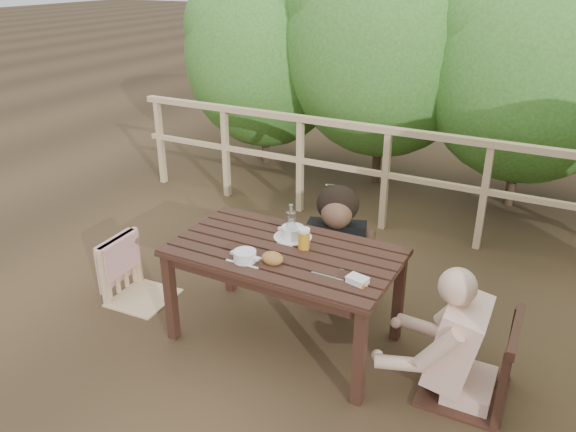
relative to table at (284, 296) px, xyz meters
The scene contains 15 objects.
ground 0.34m from the table, ahead, with size 60.00×60.00×0.00m, color #4D3822.
table is the anchor object (origin of this frame).
chair_left 1.20m from the table, behind, with size 0.45×0.45×0.90m, color tan.
chair_far 0.79m from the table, 87.44° to the left, with size 0.41×0.41×0.82m, color black.
chair_right 1.22m from the table, ahead, with size 0.51×0.51×1.03m, color black.
woman 0.89m from the table, 87.50° to the left, with size 0.56×0.69×1.39m, color black, non-canonical shape.
diner_right 1.28m from the table, ahead, with size 0.54×0.67×1.34m, color #DFAD98, non-canonical shape.
railing 2.01m from the table, 90.00° to the left, with size 5.60×0.10×1.01m, color tan.
hedge_row 3.58m from the table, 82.87° to the left, with size 6.60×1.60×3.80m, color #3C7229, non-canonical shape.
soup_near 0.47m from the table, 119.18° to the right, with size 0.24×0.24×0.08m, color white.
soup_far 0.42m from the table, 100.78° to the left, with size 0.26×0.26×0.09m, color white.
bread_roll 0.42m from the table, 83.96° to the right, with size 0.14×0.11×0.08m, color #AA602C.
beer_glass 0.43m from the table, 34.32° to the left, with size 0.08×0.08×0.15m, color orange.
bottle 0.49m from the table, 101.20° to the left, with size 0.06×0.06×0.26m, color silver.
butter_tub 0.70m from the table, 16.82° to the right, with size 0.12×0.09×0.05m, color white.
Camera 1 is at (1.52, -2.81, 2.36)m, focal length 35.07 mm.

